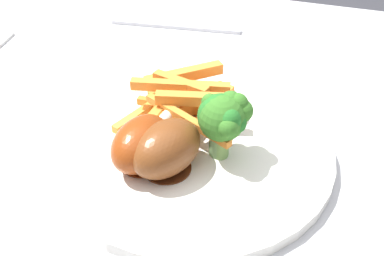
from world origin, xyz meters
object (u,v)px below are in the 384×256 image
broccoli_floret_middle (226,116)px  chicken_drumstick_near (145,140)px  dining_table (156,206)px  chicken_drumstick_far (170,146)px  dinner_plate (192,149)px  broccoli_floret_front (222,120)px  fork (176,26)px  carrot_fries_pile (180,101)px

broccoli_floret_middle → chicken_drumstick_near: 0.08m
dining_table → chicken_drumstick_far: chicken_drumstick_far is taller
chicken_drumstick_near → dining_table: bearing=107.4°
dinner_plate → broccoli_floret_middle: broccoli_floret_middle is taller
dinner_plate → chicken_drumstick_far: chicken_drumstick_far is taller
dining_table → chicken_drumstick_far: bearing=-52.7°
dining_table → broccoli_floret_front: broccoli_floret_front is taller
dining_table → broccoli_floret_middle: (0.08, -0.02, 0.16)m
fork → dinner_plate: bearing=-74.2°
dinner_plate → broccoli_floret_middle: bearing=-6.7°
dinner_plate → chicken_drumstick_near: bearing=-135.9°
dining_table → chicken_drumstick_far: (0.04, -0.05, 0.14)m
broccoli_floret_middle → fork: broccoli_floret_middle is taller
dinner_plate → broccoli_floret_middle: 0.06m
dinner_plate → broccoli_floret_front: (0.03, -0.01, 0.05)m
broccoli_floret_front → fork: (-0.14, 0.27, -0.05)m
dining_table → carrot_fries_pile: (0.02, 0.02, 0.14)m
carrot_fries_pile → chicken_drumstick_near: bearing=-95.6°
dining_table → fork: size_ratio=6.12×
dinner_plate → chicken_drumstick_near: size_ratio=2.12×
broccoli_floret_front → broccoli_floret_middle: (0.00, 0.00, 0.00)m
broccoli_floret_front → chicken_drumstick_far: bearing=-143.6°
dining_table → carrot_fries_pile: bearing=44.9°
broccoli_floret_front → fork: broccoli_floret_front is taller
chicken_drumstick_far → broccoli_floret_front: bearing=36.4°
chicken_drumstick_far → chicken_drumstick_near: bearing=176.2°
broccoli_floret_middle → fork: bearing=118.0°
fork → chicken_drumstick_near: bearing=-82.5°
chicken_drumstick_near → chicken_drumstick_far: 0.02m
dinner_plate → carrot_fries_pile: size_ratio=1.88×
dining_table → broccoli_floret_front: size_ratio=18.37×
dining_table → chicken_drumstick_near: size_ratio=9.14×
fork → chicken_drumstick_far: bearing=-78.2°
broccoli_floret_front → chicken_drumstick_near: broccoli_floret_front is taller
dining_table → carrot_fries_pile: size_ratio=8.10×
broccoli_floret_middle → dining_table: bearing=164.2°
carrot_fries_pile → fork: carrot_fries_pile is taller
dining_table → chicken_drumstick_near: 0.15m
fork → dining_table: bearing=-83.2°
carrot_fries_pile → chicken_drumstick_far: bearing=-77.5°
broccoli_floret_middle → chicken_drumstick_near: (-0.07, -0.03, -0.02)m
broccoli_floret_front → chicken_drumstick_near: 0.07m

